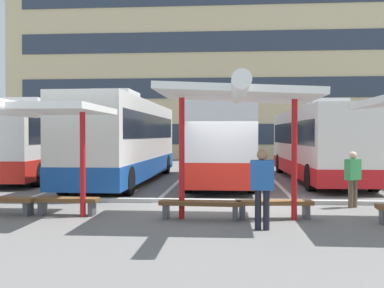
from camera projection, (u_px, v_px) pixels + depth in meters
The scene contains 18 objects.
ground_plane at pixel (226, 204), 13.74m from camera, with size 160.00×160.00×0.00m, color slate.
terminal_building at pixel (228, 75), 44.28m from camera, with size 38.55×11.41×18.35m.
coach_bus_0 at pixel (41, 143), 21.71m from camera, with size 2.96×10.15×3.65m.
coach_bus_1 at pixel (126, 141), 20.13m from camera, with size 2.71×12.10×3.83m.
coach_bus_2 at pixel (222, 142), 20.35m from camera, with size 2.59×11.23×3.78m.
coach_bus_3 at pixel (317, 144), 20.85m from camera, with size 2.80×11.46×3.53m.
lane_stripe_1 at pixel (86, 180), 21.17m from camera, with size 0.16×14.00×0.01m, color white.
lane_stripe_2 at pixel (179, 180), 20.84m from camera, with size 0.16×14.00×0.01m, color white.
lane_stripe_3 at pixel (275, 181), 20.51m from camera, with size 0.16×14.00×0.01m, color white.
lane_stripe_4 at pixel (374, 182), 20.18m from camera, with size 0.16×14.00×0.01m, color white.
waiting_shelter_0 at pixel (24, 111), 11.36m from camera, with size 3.75×4.93×2.86m.
bench_1 at pixel (67, 202), 11.80m from camera, with size 1.62×0.46×0.45m.
waiting_shelter_1 at pixel (238, 96), 10.90m from camera, with size 3.73×4.86×3.21m.
bench_2 at pixel (200, 205), 11.20m from camera, with size 2.01×0.53×0.45m.
bench_3 at pixel (274, 205), 11.30m from camera, with size 1.91×0.59×0.45m.
platform_kerb at pixel (226, 201), 13.87m from camera, with size 44.00×0.24×0.12m, color #ADADA8.
waiting_passenger_0 at pixel (262, 183), 9.95m from camera, with size 0.53×0.27×1.75m.
waiting_passenger_1 at pixel (353, 176), 13.02m from camera, with size 0.50×0.44×1.59m.
Camera 1 is at (0.04, -13.74, 2.05)m, focal length 43.16 mm.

